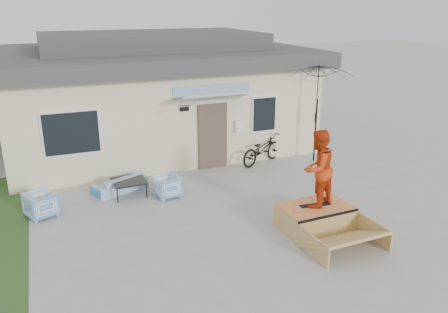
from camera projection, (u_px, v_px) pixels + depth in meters
name	position (u px, v px, depth m)	size (l,w,h in m)	color
ground	(242.00, 235.00, 10.28)	(90.00, 90.00, 0.00)	#9D9D98
house	(153.00, 91.00, 16.66)	(10.80, 8.49, 4.10)	beige
loveseat	(120.00, 181.00, 12.63)	(1.55, 0.45, 0.60)	#3B7DBD
armchair_left	(41.00, 203.00, 11.10)	(0.69, 0.64, 0.71)	#3B7DBD
armchair_right	(168.00, 185.00, 12.25)	(0.65, 0.61, 0.67)	#3B7DBD
coffee_table	(129.00, 187.00, 12.41)	(0.88, 0.88, 0.43)	black
bicycle	(262.00, 146.00, 14.76)	(0.65, 1.85, 1.18)	black
patio_umbrella	(317.00, 110.00, 14.63)	(2.56, 2.45, 2.20)	black
skate_ramp	(316.00, 217.00, 10.57)	(1.61, 2.15, 0.54)	tan
skateboard	(315.00, 205.00, 10.53)	(0.75, 0.19, 0.05)	black
skater	(318.00, 167.00, 10.23)	(0.89, 0.69, 1.82)	red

